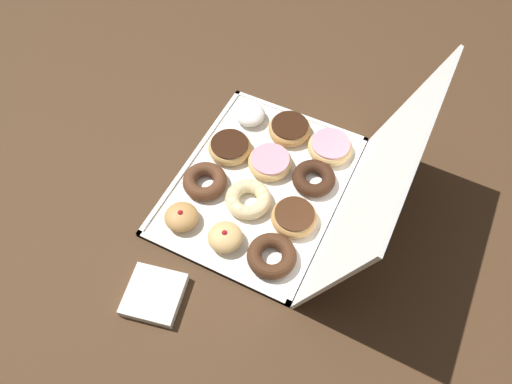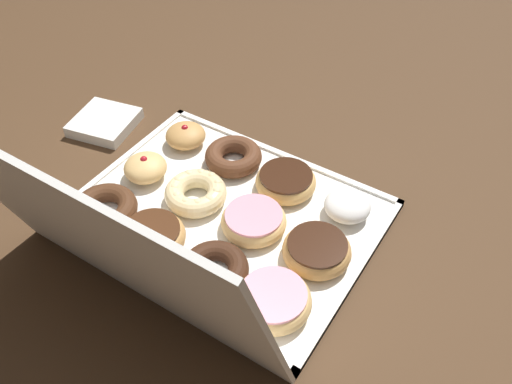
{
  "view_description": "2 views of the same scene",
  "coord_description": "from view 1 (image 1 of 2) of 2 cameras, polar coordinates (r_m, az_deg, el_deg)",
  "views": [
    {
      "loc": [
        0.63,
        0.3,
        1.05
      ],
      "look_at": [
        0.05,
        0.02,
        0.06
      ],
      "focal_mm": 34.16,
      "sensor_mm": 36.0,
      "label": 1
    },
    {
      "loc": [
        -0.41,
        0.53,
        0.72
      ],
      "look_at": [
        -0.04,
        -0.04,
        0.05
      ],
      "focal_mm": 37.63,
      "sensor_mm": 36.0,
      "label": 2
    }
  ],
  "objects": [
    {
      "name": "ground_plane",
      "position": [
        1.26,
        0.41,
        0.71
      ],
      "size": [
        3.0,
        3.0,
        0.0
      ],
      "primitive_type": "plane",
      "color": "#4C331E"
    },
    {
      "name": "donut_box",
      "position": [
        1.26,
        0.41,
        0.85
      ],
      "size": [
        0.53,
        0.41,
        0.01
      ],
      "color": "white",
      "rests_on": "ground"
    },
    {
      "name": "box_lid_open",
      "position": [
        1.06,
        13.52,
        1.06
      ],
      "size": [
        0.53,
        0.13,
        0.38
      ],
      "primitive_type": "cube",
      "rotation": [
        1.26,
        0.0,
        0.0
      ],
      "color": "white",
      "rests_on": "ground"
    },
    {
      "name": "powdered_filled_donut_0",
      "position": [
        1.37,
        -0.69,
        9.08
      ],
      "size": [
        0.08,
        0.08,
        0.04
      ],
      "color": "white",
      "rests_on": "donut_box"
    },
    {
      "name": "chocolate_frosted_donut_1",
      "position": [
        1.3,
        -3.08,
        5.26
      ],
      "size": [
        0.11,
        0.11,
        0.04
      ],
      "color": "tan",
      "rests_on": "donut_box"
    },
    {
      "name": "chocolate_cake_ring_donut_2",
      "position": [
        1.24,
        -6.0,
        1.27
      ],
      "size": [
        0.11,
        0.11,
        0.04
      ],
      "color": "#59331E",
      "rests_on": "donut_box"
    },
    {
      "name": "jelly_filled_donut_3",
      "position": [
        1.19,
        -8.73,
        -2.88
      ],
      "size": [
        0.08,
        0.08,
        0.05
      ],
      "color": "tan",
      "rests_on": "donut_box"
    },
    {
      "name": "chocolate_frosted_donut_4",
      "position": [
        1.34,
        3.79,
        7.46
      ],
      "size": [
        0.12,
        0.12,
        0.04
      ],
      "color": "tan",
      "rests_on": "donut_box"
    },
    {
      "name": "pink_frosted_donut_5",
      "position": [
        1.27,
        1.48,
        3.61
      ],
      "size": [
        0.12,
        0.12,
        0.04
      ],
      "color": "#E5B770",
      "rests_on": "donut_box"
    },
    {
      "name": "cruller_donut_6",
      "position": [
        1.2,
        -1.06,
        -0.74
      ],
      "size": [
        0.12,
        0.12,
        0.04
      ],
      "color": "beige",
      "rests_on": "donut_box"
    },
    {
      "name": "jelly_filled_donut_7",
      "position": [
        1.15,
        -3.75,
        -5.24
      ],
      "size": [
        0.08,
        0.08,
        0.05
      ],
      "color": "#E5B770",
      "rests_on": "donut_box"
    },
    {
      "name": "pink_frosted_donut_8",
      "position": [
        1.31,
        8.67,
        5.24
      ],
      "size": [
        0.12,
        0.12,
        0.04
      ],
      "color": "#E5B770",
      "rests_on": "donut_box"
    },
    {
      "name": "chocolate_cake_ring_donut_9",
      "position": [
        1.25,
        6.78,
        1.61
      ],
      "size": [
        0.11,
        0.11,
        0.03
      ],
      "color": "#381E11",
      "rests_on": "donut_box"
    },
    {
      "name": "chocolate_frosted_donut_10",
      "position": [
        1.18,
        4.49,
        -2.94
      ],
      "size": [
        0.11,
        0.11,
        0.04
      ],
      "color": "tan",
      "rests_on": "donut_box"
    },
    {
      "name": "chocolate_cake_ring_donut_11",
      "position": [
        1.13,
        1.86,
        -7.49
      ],
      "size": [
        0.12,
        0.12,
        0.03
      ],
      "color": "#472816",
      "rests_on": "donut_box"
    },
    {
      "name": "napkin_stack",
      "position": [
        1.13,
        -11.84,
        -11.69
      ],
      "size": [
        0.15,
        0.15,
        0.02
      ],
      "primitive_type": "cube",
      "rotation": [
        0.0,
        0.0,
        0.21
      ],
      "color": "white",
      "rests_on": "ground"
    }
  ]
}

